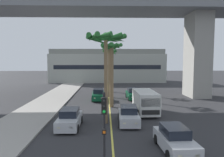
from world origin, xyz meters
TOP-DOWN VIEW (x-y plane):
  - sidewalk_left at (-8.00, 16.00)m, footprint 4.80×80.00m
  - lane_stripe_center at (0.00, 24.00)m, footprint 0.14×56.00m
  - bridge_overpass at (1.16, 31.54)m, footprint 78.52×8.00m
  - pier_building_backdrop at (0.00, 55.06)m, footprint 28.71×8.04m
  - car_queue_front at (-3.47, 16.59)m, footprint 1.85×4.11m
  - car_queue_second at (-1.48, 29.08)m, footprint 1.91×4.14m
  - car_queue_third at (3.50, 29.72)m, footprint 1.93×4.15m
  - car_queue_fourth at (3.83, 11.62)m, footprint 1.96×4.16m
  - car_queue_fifth at (1.58, 17.56)m, footprint 1.95×4.16m
  - delivery_van at (3.73, 21.22)m, footprint 2.23×5.28m
  - traffic_light_median_near at (-0.52, 8.38)m, footprint 0.24×0.37m
  - palm_tree_near_median at (0.06, 31.32)m, footprint 2.64×2.63m
  - palm_tree_mid_median at (0.28, 36.89)m, footprint 2.61×2.73m
  - palm_tree_far_median at (-0.46, 17.71)m, footprint 3.65×3.71m
  - palm_tree_farthest_median at (0.24, 24.44)m, footprint 2.67×2.64m

SIDE VIEW (x-z plane):
  - lane_stripe_center at x=0.00m, z-range 0.00..0.01m
  - sidewalk_left at x=-8.00m, z-range 0.00..0.15m
  - car_queue_front at x=-3.47m, z-range -0.06..1.50m
  - car_queue_second at x=-1.48m, z-range -0.06..1.50m
  - car_queue_third at x=3.50m, z-range -0.06..1.50m
  - car_queue_fourth at x=3.83m, z-range -0.06..1.50m
  - car_queue_fifth at x=1.58m, z-range -0.06..1.50m
  - delivery_van at x=3.73m, z-range 0.11..2.47m
  - traffic_light_median_near at x=-0.52m, z-range 0.61..4.81m
  - pier_building_backdrop at x=0.00m, z-range -0.06..8.20m
  - palm_tree_mid_median at x=0.28m, z-range 1.93..9.46m
  - palm_tree_farthest_median at x=0.24m, z-range 1.99..9.72m
  - palm_tree_near_median at x=0.06m, z-range 2.63..10.61m
  - palm_tree_far_median at x=-0.46m, z-range 2.90..10.93m
  - bridge_overpass at x=1.16m, z-range 4.93..21.75m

